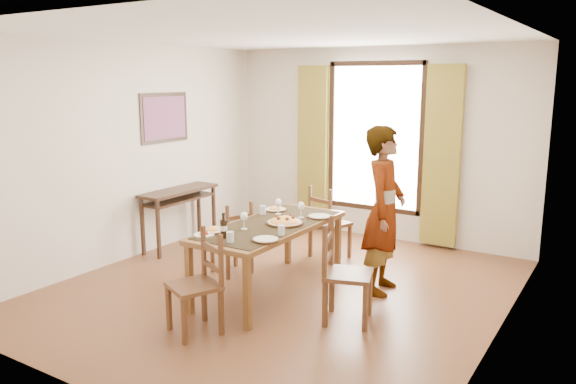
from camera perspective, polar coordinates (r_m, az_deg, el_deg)
The scene contains 22 objects.
ground at distance 6.25m, azimuth -0.66°, elevation -9.77°, with size 5.00×5.00×0.00m, color #513419.
room_shell at distance 5.98m, azimuth -0.07°, elevation 4.52°, with size 4.60×5.10×2.74m.
console_table at distance 7.72m, azimuth -11.01°, elevation -0.56°, with size 0.38×1.20×0.80m.
dining_table at distance 5.96m, azimuth -1.79°, elevation -3.89°, with size 0.81×1.92×0.76m.
chair_west at distance 6.62m, azimuth -5.61°, elevation -4.91°, with size 0.49×0.49×0.87m.
chair_north at distance 7.18m, azimuth 4.11°, elevation -3.32°, with size 0.52×0.52×0.94m.
chair_south at distance 5.17m, azimuth -9.18°, elevation -9.43°, with size 0.55×0.55×0.93m.
chair_east at distance 5.34m, azimuth 5.77°, elevation -8.41°, with size 0.54×0.54×0.98m.
man at distance 6.02m, azimuth 9.74°, elevation -1.86°, with size 0.52×0.71×1.79m, color #919399.
plate_sw at distance 5.69m, azimuth -7.58°, elevation -3.74°, with size 0.27×0.27×0.05m, color silver, non-canonical shape.
plate_se at distance 5.34m, azimuth -2.29°, elevation -4.68°, with size 0.27×0.27×0.05m, color silver, non-canonical shape.
plate_nw at distance 6.53m, azimuth -1.28°, elevation -1.65°, with size 0.27×0.27×0.05m, color silver, non-canonical shape.
plate_ne at distance 6.22m, azimuth 3.19°, elevation -2.35°, with size 0.27×0.27×0.05m, color silver, non-canonical shape.
pasta_platter at distance 5.92m, azimuth -0.32°, elevation -2.80°, with size 0.40×0.40×0.10m, color #C95A19, non-canonical shape.
caprese_plate at distance 5.56m, azimuth -8.53°, elevation -4.21°, with size 0.20×0.20×0.04m, color silver, non-canonical shape.
wine_glass_a at distance 5.72m, azimuth -4.49°, elevation -2.91°, with size 0.08×0.08×0.18m, color white, non-canonical shape.
wine_glass_b at distance 6.17m, azimuth 1.32°, elevation -1.81°, with size 0.08×0.08×0.18m, color white, non-canonical shape.
wine_glass_c at distance 6.33m, azimuth -1.00°, elevation -1.48°, with size 0.08×0.08×0.18m, color white, non-canonical shape.
tumbler_a at distance 5.51m, azimuth -0.67°, elevation -3.90°, with size 0.07×0.07×0.10m, color silver.
tumbler_b at distance 6.35m, azimuth -2.57°, elevation -1.84°, with size 0.07×0.07×0.10m, color silver.
tumbler_c at distance 5.31m, azimuth -5.89°, elevation -4.57°, with size 0.07×0.07×0.10m, color silver.
wine_bottle at distance 5.43m, azimuth -6.56°, elevation -3.40°, with size 0.07×0.07×0.25m, color black, non-canonical shape.
Camera 1 is at (3.15, -4.90, 2.27)m, focal length 35.00 mm.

